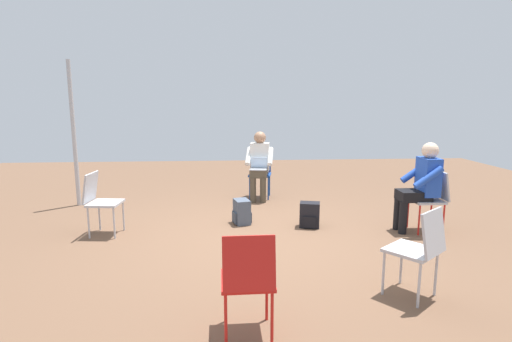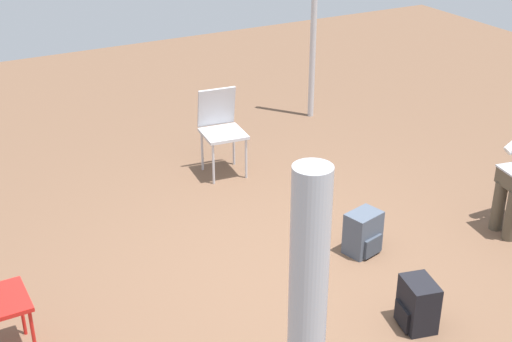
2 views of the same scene
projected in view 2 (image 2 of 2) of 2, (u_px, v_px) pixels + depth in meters
ground_plane at (307, 285)px, 5.43m from camera, size 14.00×14.00×0.00m
chair_east at (221, 125)px, 7.01m from camera, size 0.47×0.44×0.85m
backpack_near_laptop_user at (363, 235)px, 5.78m from camera, size 0.29×0.32×0.36m
backpack_by_empty_chair at (418, 307)px, 4.92m from camera, size 0.32×0.29×0.36m
tent_pole_near at (314, 14)px, 8.06m from camera, size 0.07×0.07×2.46m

